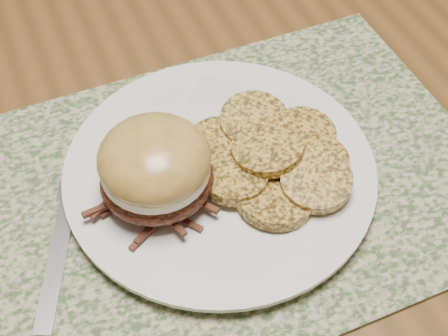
{
  "coord_description": "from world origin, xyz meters",
  "views": [
    {
      "loc": [
        -0.3,
        -0.56,
        1.2
      ],
      "look_at": [
        -0.17,
        -0.26,
        0.79
      ],
      "focal_mm": 50.0,
      "sensor_mm": 36.0,
      "label": 1
    }
  ],
  "objects_px": {
    "fork": "(62,235)",
    "dinner_plate": "(220,172)",
    "dining_table": "(269,43)",
    "pork_sandwich": "(155,168)"
  },
  "relations": [
    {
      "from": "pork_sandwich",
      "to": "dining_table",
      "type": "bearing_deg",
      "value": 54.35
    },
    {
      "from": "dining_table",
      "to": "fork",
      "type": "height_order",
      "value": "fork"
    },
    {
      "from": "fork",
      "to": "dinner_plate",
      "type": "bearing_deg",
      "value": 25.52
    },
    {
      "from": "dinner_plate",
      "to": "pork_sandwich",
      "type": "bearing_deg",
      "value": -173.18
    },
    {
      "from": "dinner_plate",
      "to": "fork",
      "type": "height_order",
      "value": "dinner_plate"
    },
    {
      "from": "dinner_plate",
      "to": "fork",
      "type": "relative_size",
      "value": 1.54
    },
    {
      "from": "dining_table",
      "to": "dinner_plate",
      "type": "distance_m",
      "value": 0.31
    },
    {
      "from": "dining_table",
      "to": "pork_sandwich",
      "type": "height_order",
      "value": "pork_sandwich"
    },
    {
      "from": "dinner_plate",
      "to": "fork",
      "type": "bearing_deg",
      "value": -177.6
    },
    {
      "from": "dining_table",
      "to": "pork_sandwich",
      "type": "relative_size",
      "value": 14.21
    }
  ]
}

